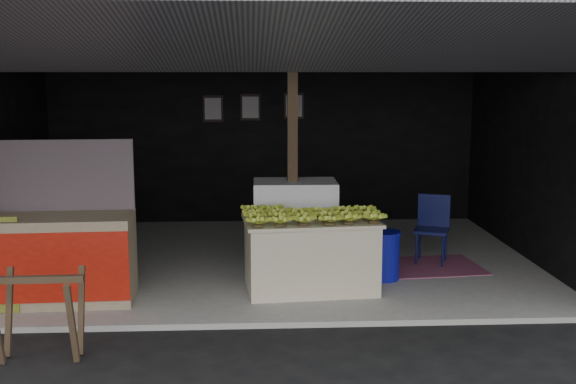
{
  "coord_description": "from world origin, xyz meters",
  "views": [
    {
      "loc": [
        -0.21,
        -6.76,
        2.49
      ],
      "look_at": [
        0.23,
        1.56,
        1.1
      ],
      "focal_mm": 45.0,
      "sensor_mm": 36.0,
      "label": 1
    }
  ],
  "objects": [
    {
      "name": "white_crate",
      "position": [
        0.33,
        1.9,
        0.62
      ],
      "size": [
        1.01,
        0.7,
        1.12
      ],
      "rotation": [
        0.0,
        0.0,
        -0.01
      ],
      "color": "white",
      "rests_on": "concrete_slab"
    },
    {
      "name": "neighbor_stall",
      "position": [
        -2.3,
        0.82,
        0.57
      ],
      "size": [
        1.69,
        0.82,
        1.71
      ],
      "rotation": [
        0.0,
        0.0,
        0.04
      ],
      "color": "#998466",
      "rests_on": "concrete_slab"
    },
    {
      "name": "magenta_rug",
      "position": [
        1.92,
        1.95,
        0.07
      ],
      "size": [
        1.6,
        1.15,
        0.01
      ],
      "primitive_type": "cube",
      "rotation": [
        0.0,
        0.0,
        0.1
      ],
      "color": "maroon",
      "rests_on": "concrete_slab"
    },
    {
      "name": "ground",
      "position": [
        0.0,
        0.0,
        0.0
      ],
      "size": [
        80.0,
        80.0,
        0.0
      ],
      "primitive_type": "plane",
      "color": "black",
      "rests_on": "ground"
    },
    {
      "name": "shophouse",
      "position": [
        0.0,
        2.82,
        2.1
      ],
      "size": [
        7.4,
        7.29,
        3.02
      ],
      "color": "black",
      "rests_on": "ground"
    },
    {
      "name": "sawhorse",
      "position": [
        -2.04,
        -0.69,
        0.48
      ],
      "size": [
        0.78,
        0.68,
        0.76
      ],
      "rotation": [
        0.0,
        0.0,
        0.02
      ],
      "color": "#453322",
      "rests_on": "ground"
    },
    {
      "name": "plastic_chair",
      "position": [
        2.13,
        2.22,
        0.57
      ],
      "size": [
        0.53,
        0.53,
        0.87
      ],
      "rotation": [
        0.0,
        0.0,
        -0.37
      ],
      "color": "#0A0E3A",
      "rests_on": "concrete_slab"
    },
    {
      "name": "water_barrel",
      "position": [
        1.36,
        1.45,
        0.33
      ],
      "size": [
        0.37,
        0.37,
        0.55
      ],
      "primitive_type": "cylinder",
      "color": "#0D1092",
      "rests_on": "concrete_slab"
    },
    {
      "name": "banana_table",
      "position": [
        0.46,
        1.08,
        0.47
      ],
      "size": [
        1.55,
        1.04,
        0.81
      ],
      "rotation": [
        0.0,
        0.0,
        0.09
      ],
      "color": "beige",
      "rests_on": "concrete_slab"
    },
    {
      "name": "concrete_slab",
      "position": [
        0.0,
        2.5,
        0.03
      ],
      "size": [
        7.0,
        5.0,
        0.06
      ],
      "primitive_type": "cube",
      "color": "gray",
      "rests_on": "ground"
    },
    {
      "name": "picture_frames",
      "position": [
        -0.17,
        4.89,
        1.93
      ],
      "size": [
        1.62,
        0.04,
        0.46
      ],
      "color": "black",
      "rests_on": "shophouse"
    },
    {
      "name": "banana_pile",
      "position": [
        0.46,
        1.08,
        0.95
      ],
      "size": [
        1.43,
        0.93,
        0.16
      ],
      "primitive_type": null,
      "rotation": [
        0.0,
        0.0,
        0.09
      ],
      "color": "#E4F133",
      "rests_on": "banana_table"
    }
  ]
}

